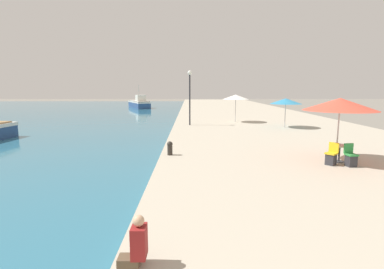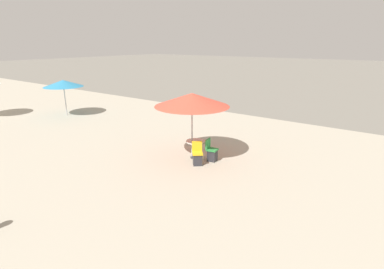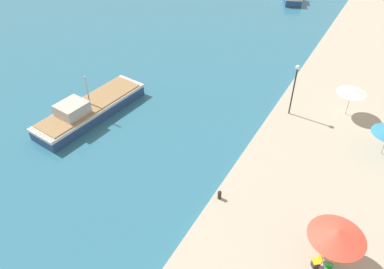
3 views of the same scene
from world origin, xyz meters
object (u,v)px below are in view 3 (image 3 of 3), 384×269
fishing_boat_near (89,109)px  cafe_umbrella_pink (338,234)px  cafe_umbrella_striped (352,91)px  cafe_table (329,258)px  cafe_chair_left (316,263)px  lamppost (295,82)px  mooring_bollard (220,194)px

fishing_boat_near → cafe_umbrella_pink: size_ratio=3.55×
fishing_boat_near → cafe_umbrella_pink: 21.83m
cafe_umbrella_pink → cafe_umbrella_striped: (-2.11, 15.01, -0.15)m
cafe_table → fishing_boat_near: bearing=167.4°
fishing_boat_near → cafe_umbrella_pink: fishing_boat_near is taller
fishing_boat_near → cafe_table: size_ratio=13.39×
cafe_umbrella_striped → cafe_umbrella_pink: bearing=-82.0°
cafe_umbrella_pink → cafe_chair_left: 2.27m
cafe_table → lamppost: lamppost is taller
cafe_umbrella_striped → cafe_chair_left: cafe_umbrella_striped is taller
fishing_boat_near → cafe_table: (21.27, -4.75, 0.24)m
cafe_chair_left → cafe_umbrella_striped: bearing=-34.6°
cafe_chair_left → lamppost: bearing=-17.0°
cafe_table → cafe_chair_left: cafe_chair_left is taller
cafe_umbrella_striped → cafe_table: (2.15, -15.17, -1.77)m
cafe_umbrella_striped → mooring_bollard: 14.84m
mooring_bollard → lamppost: (0.93, 11.52, 2.74)m
cafe_table → cafe_chair_left: (-0.55, -0.47, -0.21)m
cafe_umbrella_pink → cafe_chair_left: bearing=-128.9°
cafe_table → mooring_bollard: 7.43m
cafe_umbrella_pink → cafe_table: size_ratio=3.77×
cafe_umbrella_pink → cafe_chair_left: (-0.51, -0.63, -2.12)m
fishing_boat_near → cafe_umbrella_striped: fishing_boat_near is taller
cafe_table → lamppost: size_ratio=0.18×
cafe_umbrella_striped → cafe_chair_left: bearing=-84.2°
fishing_boat_near → cafe_chair_left: (20.72, -5.22, 0.03)m
cafe_umbrella_pink → lamppost: lamppost is taller
cafe_chair_left → cafe_table: bearing=-90.0°
cafe_umbrella_striped → lamppost: (-4.21, -2.26, 0.79)m
cafe_chair_left → lamppost: (-5.82, 13.38, 2.77)m
fishing_boat_near → mooring_bollard: bearing=-7.4°
cafe_umbrella_pink → lamppost: 14.25m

